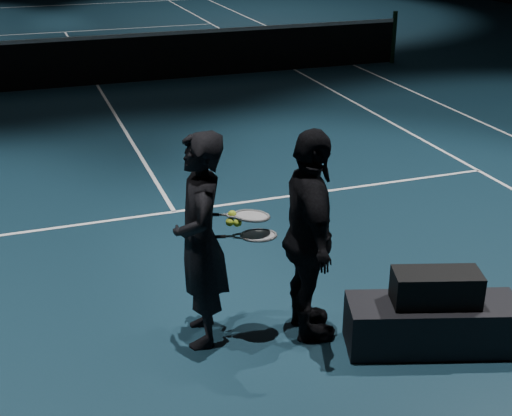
% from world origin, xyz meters
% --- Properties ---
extents(floor, '(36.00, 36.00, 0.00)m').
position_xyz_m(floor, '(0.00, 0.00, 0.00)').
color(floor, '#0D242E').
rests_on(floor, ground).
extents(court_lines, '(10.98, 23.78, 0.01)m').
position_xyz_m(court_lines, '(0.00, 0.00, 0.00)').
color(court_lines, white).
rests_on(court_lines, floor).
extents(net_post_right, '(0.10, 0.10, 1.10)m').
position_xyz_m(net_post_right, '(6.40, 0.00, 0.55)').
color(net_post_right, black).
rests_on(net_post_right, floor).
extents(net_mesh, '(12.80, 0.02, 0.86)m').
position_xyz_m(net_mesh, '(0.00, 0.00, 0.45)').
color(net_mesh, black).
rests_on(net_mesh, floor).
extents(net_tape, '(12.80, 0.03, 0.07)m').
position_xyz_m(net_tape, '(0.00, 0.00, 0.92)').
color(net_tape, white).
rests_on(net_tape, net_mesh).
extents(player_bench, '(1.42, 0.83, 0.40)m').
position_xyz_m(player_bench, '(1.32, -9.69, 0.20)').
color(player_bench, black).
rests_on(player_bench, floor).
extents(racket_bag, '(0.73, 0.48, 0.27)m').
position_xyz_m(racket_bag, '(1.32, -9.69, 0.54)').
color(racket_bag, black).
rests_on(racket_bag, player_bench).
extents(bag_signature, '(0.30, 0.10, 0.09)m').
position_xyz_m(bag_signature, '(1.32, -9.84, 0.54)').
color(bag_signature, white).
rests_on(bag_signature, racket_bag).
extents(player_a, '(0.54, 0.71, 1.75)m').
position_xyz_m(player_a, '(-0.36, -8.96, 0.87)').
color(player_a, black).
rests_on(player_a, floor).
extents(player_b, '(0.61, 1.09, 1.75)m').
position_xyz_m(player_b, '(0.47, -9.18, 0.87)').
color(player_b, black).
rests_on(player_b, floor).
extents(racket_lower, '(0.71, 0.38, 0.03)m').
position_xyz_m(racket_lower, '(0.08, -9.07, 0.90)').
color(racket_lower, black).
rests_on(racket_lower, player_a).
extents(racket_upper, '(0.71, 0.34, 0.10)m').
position_xyz_m(racket_upper, '(0.04, -9.02, 1.05)').
color(racket_upper, black).
rests_on(racket_upper, player_b).
extents(tennis_balls, '(0.12, 0.10, 0.12)m').
position_xyz_m(tennis_balls, '(-0.11, -9.02, 1.04)').
color(tennis_balls, '#B1DC2E').
rests_on(tennis_balls, racket_upper).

